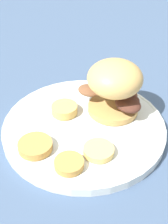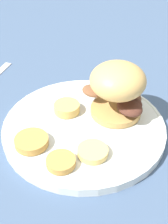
{
  "view_description": "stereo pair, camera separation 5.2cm",
  "coord_description": "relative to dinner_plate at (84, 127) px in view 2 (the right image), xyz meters",
  "views": [
    {
      "loc": [
        -0.18,
        -0.37,
        0.37
      ],
      "look_at": [
        0.0,
        0.0,
        0.04
      ],
      "focal_mm": 50.0,
      "sensor_mm": 36.0,
      "label": 1
    },
    {
      "loc": [
        -0.14,
        -0.39,
        0.37
      ],
      "look_at": [
        0.0,
        0.0,
        0.04
      ],
      "focal_mm": 50.0,
      "sensor_mm": 36.0,
      "label": 2
    }
  ],
  "objects": [
    {
      "name": "potato_round_0",
      "position": [
        -0.1,
        -0.02,
        0.01
      ],
      "size": [
        0.05,
        0.05,
        0.01
      ],
      "primitive_type": "cylinder",
      "color": "#BC8942",
      "rests_on": "dinner_plate"
    },
    {
      "name": "ground_plane",
      "position": [
        0.0,
        0.0,
        -0.01
      ],
      "size": [
        4.0,
        4.0,
        0.0
      ],
      "primitive_type": "plane",
      "color": "#3D5170"
    },
    {
      "name": "dinner_plate",
      "position": [
        0.0,
        0.0,
        0.0
      ],
      "size": [
        0.28,
        0.28,
        0.02
      ],
      "color": "silver",
      "rests_on": "ground_plane"
    },
    {
      "name": "sandwich",
      "position": [
        0.07,
        0.01,
        0.06
      ],
      "size": [
        0.11,
        0.12,
        0.1
      ],
      "color": "tan",
      "rests_on": "dinner_plate"
    },
    {
      "name": "potato_round_1",
      "position": [
        -0.01,
        -0.07,
        0.01
      ],
      "size": [
        0.05,
        0.05,
        0.01
      ],
      "primitive_type": "cylinder",
      "color": "#DBB766",
      "rests_on": "dinner_plate"
    },
    {
      "name": "potato_round_3",
      "position": [
        -0.06,
        -0.08,
        0.01
      ],
      "size": [
        0.04,
        0.04,
        0.01
      ],
      "primitive_type": "cylinder",
      "color": "#BC8942",
      "rests_on": "dinner_plate"
    },
    {
      "name": "potato_round_2",
      "position": [
        -0.02,
        0.04,
        0.02
      ],
      "size": [
        0.05,
        0.05,
        0.02
      ],
      "primitive_type": "cylinder",
      "color": "tan",
      "rests_on": "dinner_plate"
    }
  ]
}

